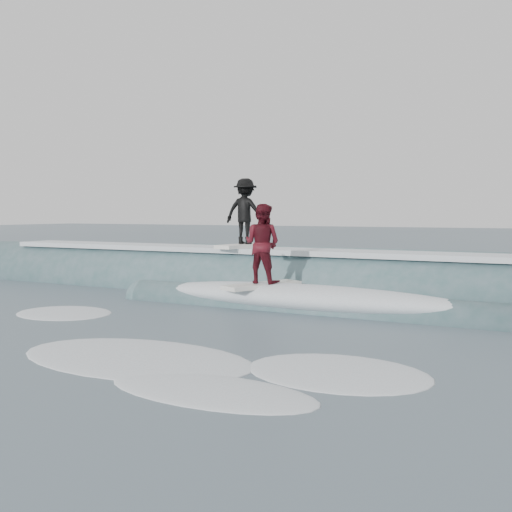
% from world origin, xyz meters
% --- Properties ---
extents(ground, '(160.00, 160.00, 0.00)m').
position_xyz_m(ground, '(0.00, 0.00, 0.00)').
color(ground, '#40535E').
rests_on(ground, ground).
extents(breaking_wave, '(23.48, 3.95, 2.35)m').
position_xyz_m(breaking_wave, '(0.19, 5.92, 0.04)').
color(breaking_wave, '#3B6163').
rests_on(breaking_wave, ground).
extents(surfer_black, '(1.20, 2.07, 1.93)m').
position_xyz_m(surfer_black, '(-0.83, 6.15, 2.19)').
color(surfer_black, white).
rests_on(surfer_black, ground).
extents(surfer_red, '(1.36, 2.04, 1.95)m').
position_xyz_m(surfer_red, '(0.76, 3.95, 1.41)').
color(surfer_red, white).
rests_on(surfer_red, ground).
extents(whitewater, '(13.78, 5.03, 0.10)m').
position_xyz_m(whitewater, '(0.16, -0.53, 0.00)').
color(whitewater, white).
rests_on(whitewater, ground).
extents(far_swells, '(38.91, 8.65, 0.80)m').
position_xyz_m(far_swells, '(-2.67, 17.65, 0.00)').
color(far_swells, '#3B6163').
rests_on(far_swells, ground).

